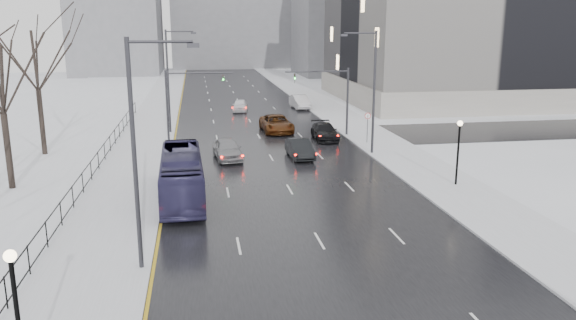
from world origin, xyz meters
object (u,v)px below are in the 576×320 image
no_uturn_sign (368,119)px  sedan_right_cross (276,124)px  bus (182,176)px  sedan_center_near (227,149)px  tree_park_e (45,155)px  tree_park_d (13,190)px  sedan_right_far (325,132)px  streetlight_l_far (170,76)px  streetlight_r_mid (371,86)px  sedan_right_distant (300,102)px  lamppost_r_mid (459,143)px  mast_signal_left (179,97)px  sedan_right_near (300,149)px  streetlight_l_near (139,145)px  sedan_center_far (240,105)px  mast_signal_right (337,94)px  lamppost_l (15,300)px

no_uturn_sign → sedan_right_cross: 10.08m
bus → sedan_center_near: bearing=70.0°
sedan_right_cross → tree_park_e: bearing=-163.3°
tree_park_d → sedan_right_far: size_ratio=2.44×
streetlight_l_far → sedan_center_near: (4.67, -11.96, -4.76)m
sedan_right_cross → streetlight_r_mid: bearing=-62.6°
tree_park_e → no_uturn_sign: size_ratio=5.00×
streetlight_l_far → tree_park_e: bearing=-141.4°
sedan_right_far → sedan_right_distant: size_ratio=1.00×
streetlight_r_mid → lamppost_r_mid: size_ratio=2.34×
streetlight_l_far → bus: 22.25m
tree_park_e → mast_signal_left: tree_park_e is taller
tree_park_e → streetlight_l_far: (10.03, 8.00, 5.62)m
lamppost_r_mid → sedan_center_near: (-14.50, 10.04, -2.08)m
streetlight_r_mid → lamppost_r_mid: bearing=-74.2°
sedan_right_near → streetlight_r_mid: bearing=1.2°
tree_park_d → mast_signal_left: bearing=53.2°
streetlight_r_mid → streetlight_l_far: bearing=143.7°
streetlight_l_near → mast_signal_left: size_ratio=1.54×
tree_park_e → sedan_center_far: size_ratio=3.11×
streetlight_l_far → sedan_center_near: bearing=-68.7°
lamppost_r_mid → mast_signal_left: (-18.33, 18.00, 1.16)m
mast_signal_right → streetlight_r_mid: bearing=-84.0°
lamppost_l → mast_signal_right: mast_signal_right is taller
bus → sedan_center_far: bus is taller
streetlight_r_mid → bus: (-14.99, -9.83, -4.12)m
streetlight_l_near → no_uturn_sign: bearing=54.1°
no_uturn_sign → tree_park_e: bearing=180.0°
tree_park_e → sedan_right_distant: bearing=41.2°
sedan_right_cross → sedan_center_far: size_ratio=1.39×
streetlight_l_near → streetlight_l_far: size_ratio=1.00×
tree_park_d → lamppost_r_mid: bearing=-7.9°
tree_park_d → sedan_right_cross: (19.79, 16.90, 0.88)m
bus → streetlight_l_far: bearing=92.1°
lamppost_l → lamppost_r_mid: (22.00, 18.00, 0.00)m
streetlight_r_mid → sedan_center_far: 26.95m
streetlight_r_mid → streetlight_l_near: same height
streetlight_l_far → sedan_right_near: bearing=-49.9°
streetlight_l_near → sedan_right_cross: 32.87m
streetlight_l_near → tree_park_d: bearing=124.5°
mast_signal_right → sedan_right_far: mast_signal_right is taller
bus → sedan_right_cross: bearing=65.5°
lamppost_r_mid → tree_park_d: bearing=172.1°
sedan_right_cross → tree_park_d: bearing=-141.6°
bus → sedan_center_far: 35.46m
sedan_right_far → streetlight_r_mid: bearing=-68.2°
lamppost_l → sedan_right_cross: lamppost_l is taller
streetlight_l_near → bus: (1.35, 10.17, -4.12)m
no_uturn_sign → sedan_center_far: bearing=114.7°
streetlight_r_mid → lamppost_l: size_ratio=2.34×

